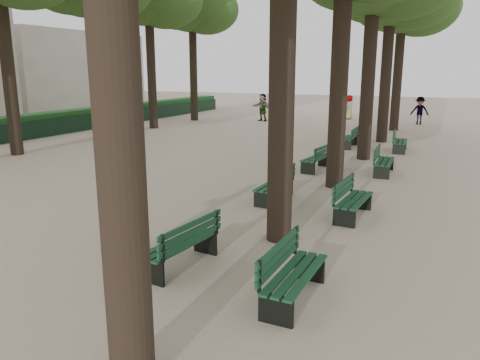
% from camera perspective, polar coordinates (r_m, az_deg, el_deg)
% --- Properties ---
extents(ground, '(120.00, 120.00, 0.00)m').
position_cam_1_polar(ground, '(8.22, -12.84, -12.22)').
color(ground, tan).
rests_on(ground, ground).
extents(bench_left_0, '(0.77, 1.85, 0.92)m').
position_cam_1_polar(bench_left_0, '(8.60, -7.29, -8.84)').
color(bench_left_0, black).
rests_on(bench_left_0, ground).
extents(bench_left_1, '(0.60, 1.81, 0.92)m').
position_cam_1_polar(bench_left_1, '(12.78, 4.19, -1.34)').
color(bench_left_1, black).
rests_on(bench_left_1, ground).
extents(bench_left_2, '(0.79, 1.86, 0.92)m').
position_cam_1_polar(bench_left_2, '(16.81, 9.32, 2.08)').
color(bench_left_2, black).
rests_on(bench_left_2, ground).
extents(bench_left_3, '(0.59, 1.81, 0.92)m').
position_cam_1_polar(bench_left_3, '(22.11, 13.11, 4.59)').
color(bench_left_3, black).
rests_on(bench_left_3, ground).
extents(bench_right_0, '(0.61, 1.81, 0.92)m').
position_cam_1_polar(bench_right_0, '(7.43, 6.66, -12.52)').
color(bench_right_0, black).
rests_on(bench_right_0, ground).
extents(bench_right_1, '(0.68, 1.83, 0.92)m').
position_cam_1_polar(bench_right_1, '(11.62, 13.65, -3.19)').
color(bench_right_1, black).
rests_on(bench_right_1, ground).
extents(bench_right_2, '(0.64, 1.82, 0.92)m').
position_cam_1_polar(bench_right_2, '(16.72, 17.14, 1.60)').
color(bench_right_2, black).
rests_on(bench_right_2, ground).
extents(bench_right_3, '(0.68, 1.83, 0.92)m').
position_cam_1_polar(bench_right_3, '(21.59, 18.91, 4.02)').
color(bench_right_3, black).
rests_on(bench_right_3, ground).
extents(man_with_map, '(0.67, 0.72, 1.65)m').
position_cam_1_polar(man_with_map, '(9.11, -13.24, -4.11)').
color(man_with_map, black).
rests_on(man_with_map, ground).
extents(pedestrian_d, '(0.44, 0.88, 1.73)m').
position_cam_1_polar(pedestrian_d, '(34.72, 13.17, 8.63)').
color(pedestrian_d, '#262628').
rests_on(pedestrian_d, ground).
extents(pedestrian_b, '(1.19, 0.49, 1.79)m').
position_cam_1_polar(pedestrian_b, '(32.83, 21.06, 7.90)').
color(pedestrian_b, '#262628').
rests_on(pedestrian_b, ground).
extents(pedestrian_e, '(1.74, 1.09, 1.89)m').
position_cam_1_polar(pedestrian_e, '(32.74, 2.76, 8.84)').
color(pedestrian_e, '#262628').
rests_on(pedestrian_e, ground).
extents(pedestrian_a, '(0.63, 0.98, 1.87)m').
position_cam_1_polar(pedestrian_a, '(30.32, 5.78, 8.42)').
color(pedestrian_a, '#262628').
rests_on(pedestrian_a, ground).
extents(fence, '(0.08, 42.00, 0.90)m').
position_cam_1_polar(fence, '(26.03, -24.89, 5.37)').
color(fence, black).
rests_on(fence, ground).
extents(hedge, '(1.20, 42.00, 1.20)m').
position_cam_1_polar(hedge, '(26.54, -25.92, 5.73)').
color(hedge, '#18461F').
rests_on(hedge, ground).
extents(building_far, '(12.00, 16.00, 7.00)m').
position_cam_1_polar(building_far, '(51.95, -22.54, 12.35)').
color(building_far, '#B7B2A3').
rests_on(building_far, ground).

